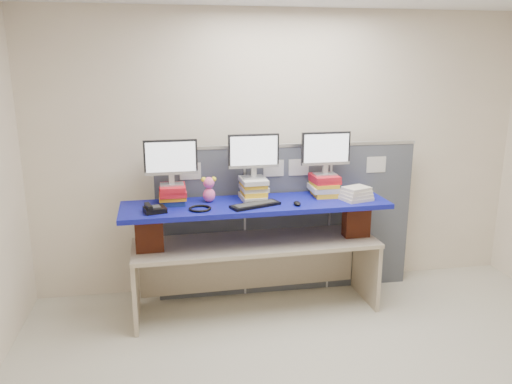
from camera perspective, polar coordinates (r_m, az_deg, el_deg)
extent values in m
cube|color=#F6E4CB|center=(3.20, 11.12, -1.75)|extent=(5.00, 4.00, 2.80)
cube|color=#444851|center=(4.90, -6.35, -3.81)|extent=(0.85, 0.05, 1.50)
cube|color=#444851|center=(5.02, 3.58, -3.30)|extent=(0.85, 0.05, 1.50)
cube|color=#444851|center=(5.28, 12.77, -2.73)|extent=(0.85, 0.05, 1.50)
cube|color=silver|center=(4.84, 3.72, 5.35)|extent=(2.60, 0.06, 0.03)
cube|color=silver|center=(4.72, -7.52, 2.37)|extent=(0.20, 0.00, 0.16)
cube|color=silver|center=(4.82, 2.03, 2.73)|extent=(0.20, 0.00, 0.16)
cube|color=silver|center=(4.88, 4.90, 2.83)|extent=(0.20, 0.00, 0.16)
cube|color=silver|center=(5.14, 13.58, 3.07)|extent=(0.20, 0.00, 0.16)
cube|color=#BDAA90|center=(4.64, 0.00, -5.87)|extent=(2.27, 0.73, 0.04)
cube|color=#BDAA90|center=(4.70, -13.60, -10.58)|extent=(0.06, 0.61, 0.65)
cube|color=#BDAA90|center=(5.09, 12.45, -8.47)|extent=(0.06, 0.61, 0.65)
cube|color=maroon|center=(4.45, -12.10, -4.62)|extent=(0.24, 0.14, 0.33)
cube|color=maroon|center=(4.81, 11.40, -3.12)|extent=(0.24, 0.14, 0.33)
cube|color=#100A81|center=(4.53, 0.00, -1.49)|extent=(2.43, 0.68, 0.04)
cube|color=navy|center=(4.56, -9.57, -0.99)|extent=(0.23, 0.27, 0.05)
cube|color=orange|center=(4.54, -9.52, -0.51)|extent=(0.24, 0.28, 0.03)
cube|color=red|center=(4.53, -9.50, -0.02)|extent=(0.24, 0.29, 0.05)
cube|color=red|center=(4.51, -9.50, 0.51)|extent=(0.22, 0.28, 0.04)
cube|color=beige|center=(4.62, -0.40, -0.58)|extent=(0.23, 0.31, 0.05)
cube|color=yellow|center=(4.62, -0.26, -0.03)|extent=(0.22, 0.28, 0.04)
cube|color=beige|center=(4.61, -0.25, 0.47)|extent=(0.25, 0.28, 0.04)
cube|color=yellow|center=(4.60, -0.30, 0.88)|extent=(0.23, 0.28, 0.03)
cube|color=beige|center=(4.58, -0.30, 1.33)|extent=(0.25, 0.31, 0.04)
cube|color=yellow|center=(4.80, 7.97, -0.14)|extent=(0.24, 0.27, 0.05)
cube|color=beige|center=(4.80, 7.70, 0.45)|extent=(0.25, 0.30, 0.05)
cube|color=yellow|center=(4.78, 7.78, 0.90)|extent=(0.22, 0.29, 0.03)
cube|color=red|center=(4.77, 7.87, 1.30)|extent=(0.26, 0.28, 0.03)
cube|color=red|center=(4.76, 7.84, 1.72)|extent=(0.25, 0.28, 0.04)
cube|color=#A8A8AD|center=(4.51, -9.59, 0.87)|extent=(0.21, 0.14, 0.01)
cube|color=#A8A8AD|center=(4.50, -9.62, 1.48)|extent=(0.05, 0.04, 0.08)
cube|color=black|center=(4.46, -9.72, 3.94)|extent=(0.47, 0.05, 0.31)
cube|color=white|center=(4.44, -9.72, 3.90)|extent=(0.43, 0.02, 0.27)
cube|color=#A8A8AD|center=(4.58, -0.27, 1.68)|extent=(0.21, 0.14, 0.01)
cube|color=#A8A8AD|center=(4.57, -0.27, 2.28)|extent=(0.05, 0.04, 0.08)
cube|color=black|center=(4.54, -0.28, 4.71)|extent=(0.47, 0.05, 0.31)
cube|color=white|center=(4.52, -0.24, 4.67)|extent=(0.43, 0.02, 0.27)
cube|color=#A8A8AD|center=(4.76, 7.88, 2.04)|extent=(0.21, 0.14, 0.01)
cube|color=#A8A8AD|center=(4.75, 7.90, 2.62)|extent=(0.05, 0.04, 0.08)
cube|color=black|center=(4.72, 7.98, 4.96)|extent=(0.47, 0.05, 0.31)
cube|color=white|center=(4.70, 8.06, 4.91)|extent=(0.43, 0.02, 0.27)
cube|color=black|center=(4.40, -0.08, -1.50)|extent=(0.47, 0.31, 0.03)
cube|color=#2C2C2F|center=(4.40, -0.08, -1.32)|extent=(0.40, 0.24, 0.00)
ellipsoid|color=black|center=(4.45, 4.72, -1.30)|extent=(0.09, 0.13, 0.04)
cube|color=black|center=(4.31, -11.48, -2.00)|extent=(0.21, 0.20, 0.04)
cube|color=#2C2C2F|center=(4.31, -11.50, -1.66)|extent=(0.11, 0.11, 0.01)
cube|color=black|center=(4.29, -12.19, -1.59)|extent=(0.08, 0.16, 0.03)
torus|color=black|center=(4.33, -6.42, -1.89)|extent=(0.26, 0.26, 0.02)
ellipsoid|color=pink|center=(4.55, -5.38, -0.35)|extent=(0.11, 0.10, 0.13)
sphere|color=pink|center=(4.52, -5.42, 1.07)|extent=(0.10, 0.10, 0.10)
sphere|color=yellow|center=(4.51, -6.01, 1.42)|extent=(0.04, 0.04, 0.04)
sphere|color=yellow|center=(4.52, -4.84, 1.47)|extent=(0.04, 0.04, 0.04)
cube|color=beige|center=(4.70, 11.37, -0.72)|extent=(0.31, 0.28, 0.03)
cube|color=beige|center=(4.69, 11.39, -0.35)|extent=(0.30, 0.26, 0.03)
cube|color=beige|center=(4.68, 11.40, 0.01)|extent=(0.28, 0.25, 0.03)
cube|color=beige|center=(4.67, 11.42, 0.38)|extent=(0.27, 0.24, 0.03)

